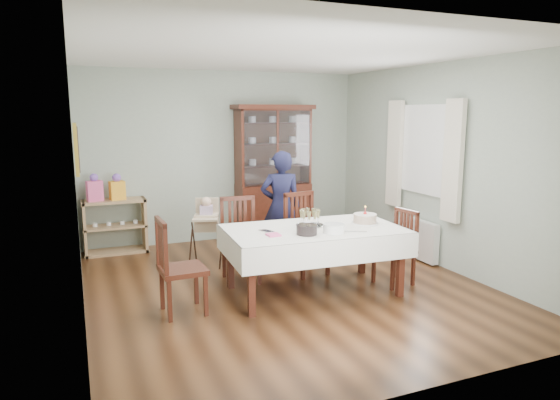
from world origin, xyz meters
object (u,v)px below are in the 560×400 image
chair_end_right (395,262)px  woman (281,207)px  chair_far_right (306,250)px  champagne_tray (310,221)px  dining_table (314,260)px  china_cabinet (273,170)px  chair_end_left (181,285)px  chair_far_left (241,256)px  sideboard (115,226)px  birthday_cake (365,219)px  gift_bag_orange (117,188)px  gift_bag_pink (95,189)px  high_chair (207,239)px

chair_end_right → woman: (-0.91, 1.40, 0.51)m
chair_far_right → champagne_tray: bearing=-120.2°
dining_table → china_cabinet: 2.74m
chair_end_right → chair_end_left: bearing=-100.0°
chair_far_left → chair_end_right: size_ratio=1.14×
chair_far_left → chair_far_right: 0.87m
chair_far_right → woman: 0.78m
chair_far_left → woman: 1.06m
sideboard → chair_far_left: chair_far_left is taller
chair_end_right → birthday_cake: birthday_cake is taller
sideboard → gift_bag_orange: (0.06, -0.02, 0.57)m
sideboard → gift_bag_pink: bearing=-175.5°
woman → champagne_tray: bearing=98.6°
high_chair → gift_bag_pink: size_ratio=2.37×
chair_end_left → birthday_cake: 2.24m
woman → sideboard: bearing=-17.3°
sideboard → chair_far_left: (1.33, -1.88, -0.10)m
chair_far_left → china_cabinet: bearing=65.7°
dining_table → chair_end_left: bearing=-179.3°
high_chair → champagne_tray: champagne_tray is taller
chair_far_left → high_chair: chair_far_left is taller
champagne_tray → dining_table: bearing=-88.5°
champagne_tray → chair_far_right: bearing=67.8°
chair_far_left → chair_end_right: 1.88m
china_cabinet → high_chair: bearing=-141.6°
china_cabinet → gift_bag_pink: size_ratio=5.46×
dining_table → birthday_cake: size_ratio=6.58×
chair_far_left → champagne_tray: bearing=-36.1°
chair_far_right → china_cabinet: bearing=73.0°
china_cabinet → chair_end_left: 3.42m
chair_end_left → champagne_tray: bearing=-87.5°
china_cabinet → champagne_tray: size_ratio=6.68×
chair_end_right → gift_bag_orange: size_ratio=2.34×
high_chair → gift_bag_pink: bearing=160.2°
chair_far_left → chair_end_left: bearing=-132.1°
birthday_cake → high_chair: bearing=135.7°
chair_far_right → woman: bearing=91.5°
woman → birthday_cake: 1.42m
chair_end_left → birthday_cake: bearing=-92.3°
chair_far_left → chair_end_right: bearing=-18.3°
dining_table → chair_end_right: chair_end_right is taller
sideboard → birthday_cake: (2.62, -2.63, 0.42)m
chair_far_right → gift_bag_orange: gift_bag_orange is taller
dining_table → high_chair: size_ratio=2.18×
chair_end_left → chair_end_right: (2.57, -0.09, -0.03)m
chair_end_right → gift_bag_orange: (-2.95, 2.69, 0.70)m
dining_table → birthday_cake: (0.65, -0.03, 0.43)m
china_cabinet → gift_bag_orange: bearing=180.0°
china_cabinet → sideboard: (-2.50, 0.02, -0.72)m
chair_far_left → gift_bag_orange: bearing=132.3°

